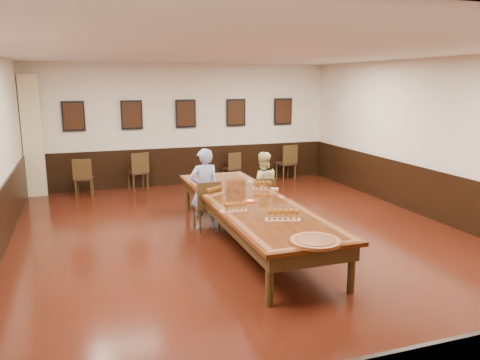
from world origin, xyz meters
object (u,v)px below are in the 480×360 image
object	(u,v)px
person_woman	(262,185)
conference_table	(249,208)
spare_chair_d	(286,162)
carved_platter	(315,241)
person_man	(204,189)
spare_chair_a	(84,177)
chair_man	(206,205)
spare_chair_b	(138,171)
chair_woman	(263,198)
spare_chair_c	(231,167)

from	to	relation	value
person_woman	conference_table	distance (m)	1.51
spare_chair_d	conference_table	xyz separation A→B (m)	(-2.79, -4.64, 0.11)
person_woman	carved_platter	size ratio (longest dim) A/B	1.86
person_man	conference_table	xyz separation A→B (m)	(0.54, -0.99, -0.15)
spare_chair_a	conference_table	bearing A→B (deg)	128.22
spare_chair_a	chair_man	bearing A→B (deg)	128.16
chair_man	person_man	distance (m)	0.30
person_woman	conference_table	bearing A→B (deg)	70.61
chair_man	spare_chair_b	world-z (taller)	spare_chair_b
carved_platter	person_man	bearing A→B (deg)	100.07
person_man	conference_table	bearing A→B (deg)	115.79
spare_chair_b	spare_chair_d	distance (m)	4.13
spare_chair_d	carved_platter	xyz separation A→B (m)	(-2.74, -6.94, 0.28)
chair_man	conference_table	size ratio (longest dim) A/B	0.19
conference_table	spare_chair_b	bearing A→B (deg)	105.77
spare_chair_b	conference_table	xyz separation A→B (m)	(1.34, -4.73, 0.13)
spare_chair_a	person_man	size ratio (longest dim) A/B	0.61
person_man	carved_platter	distance (m)	3.34
person_man	chair_woman	bearing A→B (deg)	-172.68
spare_chair_b	chair_man	bearing A→B (deg)	88.79
chair_woman	spare_chair_a	distance (m)	4.70
chair_man	carved_platter	xyz separation A→B (m)	(0.58, -3.19, 0.29)
chair_woman	person_woman	world-z (taller)	person_woman
chair_man	spare_chair_c	xyz separation A→B (m)	(1.73, 3.86, -0.06)
carved_platter	spare_chair_c	bearing A→B (deg)	80.73
chair_man	chair_woman	world-z (taller)	chair_man
chair_woman	spare_chair_b	bearing A→B (deg)	-48.76
carved_platter	person_woman	bearing A→B (deg)	78.87
spare_chair_a	spare_chair_c	distance (m)	3.87
spare_chair_a	person_man	xyz separation A→B (m)	(2.12, -3.47, 0.30)
conference_table	chair_man	bearing A→B (deg)	121.09
spare_chair_c	person_woman	xyz separation A→B (m)	(-0.44, -3.44, 0.26)
person_woman	conference_table	world-z (taller)	person_woman
spare_chair_c	person_woman	world-z (taller)	person_woman
person_man	person_woman	size ratio (longest dim) A/B	1.13
chair_woman	person_woman	distance (m)	0.26
conference_table	spare_chair_a	bearing A→B (deg)	120.83
chair_woman	conference_table	xyz separation A→B (m)	(-0.74, -1.22, 0.18)
spare_chair_c	spare_chair_d	world-z (taller)	spare_chair_d
spare_chair_a	person_woman	world-z (taller)	person_woman
conference_table	carved_platter	bearing A→B (deg)	-88.85
chair_woman	carved_platter	world-z (taller)	chair_woman
person_man	person_woman	xyz separation A→B (m)	(1.29, 0.32, -0.09)
spare_chair_d	carved_platter	bearing A→B (deg)	60.90
spare_chair_a	conference_table	distance (m)	5.20
chair_woman	person_woman	bearing A→B (deg)	-90.00
spare_chair_b	conference_table	bearing A→B (deg)	92.77
spare_chair_b	carved_platter	bearing A→B (deg)	88.12
spare_chair_d	conference_table	distance (m)	5.41
person_man	carved_platter	world-z (taller)	person_man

